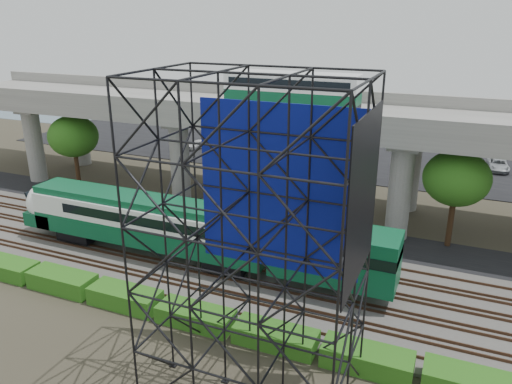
% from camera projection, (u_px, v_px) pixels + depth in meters
% --- Properties ---
extents(ground, '(140.00, 140.00, 0.00)m').
position_uv_depth(ground, '(215.00, 286.00, 33.39)').
color(ground, '#474233').
rests_on(ground, ground).
extents(ballast_bed, '(90.00, 12.00, 0.20)m').
position_uv_depth(ballast_bed, '(228.00, 271.00, 35.09)').
color(ballast_bed, slate).
rests_on(ballast_bed, ground).
extents(service_road, '(90.00, 5.00, 0.08)m').
position_uv_depth(service_road, '(272.00, 227.00, 42.48)').
color(service_road, black).
rests_on(service_road, ground).
extents(parking_lot, '(90.00, 18.00, 0.08)m').
position_uv_depth(parking_lot, '(339.00, 158.00, 62.85)').
color(parking_lot, black).
rests_on(parking_lot, ground).
extents(harbor_water, '(140.00, 40.00, 0.03)m').
position_uv_depth(harbor_water, '(372.00, 125.00, 81.93)').
color(harbor_water, '#445E71').
rests_on(harbor_water, ground).
extents(rail_tracks, '(90.00, 9.52, 0.16)m').
position_uv_depth(rail_tracks, '(228.00, 269.00, 35.03)').
color(rail_tracks, '#472D1E').
rests_on(rail_tracks, ballast_bed).
extents(commuter_train, '(29.30, 3.06, 4.30)m').
position_uv_depth(commuter_train, '(172.00, 225.00, 35.75)').
color(commuter_train, black).
rests_on(commuter_train, rail_tracks).
extents(overpass, '(80.00, 12.00, 12.40)m').
position_uv_depth(overpass, '(294.00, 120.00, 44.50)').
color(overpass, '#9E9B93').
rests_on(overpass, ground).
extents(scaffold_tower, '(9.36, 6.36, 15.00)m').
position_uv_depth(scaffold_tower, '(254.00, 251.00, 21.64)').
color(scaffold_tower, black).
rests_on(scaffold_tower, ground).
extents(hedge_strip, '(34.60, 1.80, 1.20)m').
position_uv_depth(hedge_strip, '(196.00, 316.00, 29.10)').
color(hedge_strip, '#275F15').
rests_on(hedge_strip, ground).
extents(trees, '(40.94, 16.94, 7.69)m').
position_uv_depth(trees, '(248.00, 144.00, 47.24)').
color(trees, '#382314').
rests_on(trees, ground).
extents(suv, '(5.19, 3.04, 1.36)m').
position_uv_depth(suv, '(212.00, 207.00, 44.84)').
color(suv, black).
rests_on(suv, service_road).
extents(parked_cars, '(39.23, 9.69, 1.27)m').
position_uv_depth(parked_cars, '(348.00, 155.00, 61.87)').
color(parked_cars, silver).
rests_on(parked_cars, parking_lot).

